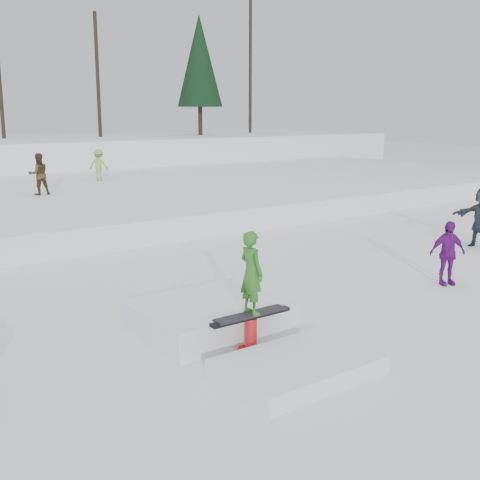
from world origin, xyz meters
TOP-DOWN VIEW (x-y plane):
  - ground at (0.00, 0.00)m, footprint 120.00×120.00m
  - snow_midrise at (0.00, 16.00)m, footprint 50.00×18.00m
  - treeline at (6.18, 28.28)m, footprint 40.24×4.22m
  - walker_olive at (0.01, 14.83)m, footprint 0.82×0.65m
  - walker_ygreen at (4.01, 18.27)m, footprint 1.08×1.07m
  - spectator_purple at (4.50, -0.83)m, footprint 0.97×0.71m
  - jib_rail_feature at (-1.73, -0.79)m, footprint 2.60×4.40m

SIDE VIEW (x-z plane):
  - ground at x=0.00m, z-range 0.00..0.00m
  - jib_rail_feature at x=-1.73m, z-range -0.75..1.36m
  - snow_midrise at x=0.00m, z-range 0.00..0.80m
  - spectator_purple at x=4.50m, z-range 0.00..1.54m
  - walker_ygreen at x=4.01m, z-range 0.80..2.29m
  - walker_olive at x=0.01m, z-range 0.80..2.45m
  - treeline at x=6.18m, z-range 2.20..12.70m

